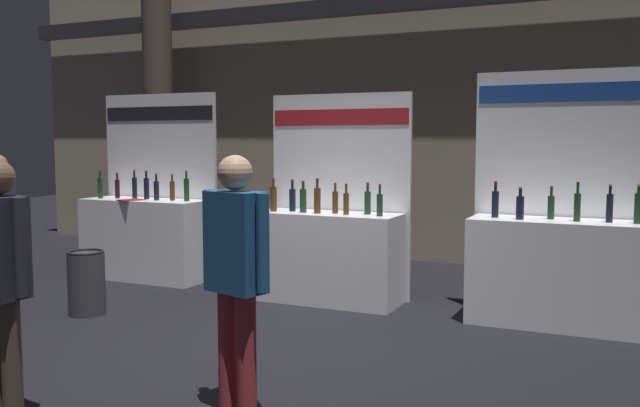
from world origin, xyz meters
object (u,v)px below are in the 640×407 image
at_px(exhibitor_booth_1, 329,248).
at_px(exhibitor_booth_2, 562,261).
at_px(visitor_1, 236,263).
at_px(visitor_5, 0,271).
at_px(exhibitor_booth_0, 147,231).
at_px(visitor_4, 0,214).
at_px(trash_bin, 87,283).

xyz_separation_m(exhibitor_booth_1, exhibitor_booth_2, (2.43, 0.01, 0.03)).
height_order(visitor_1, visitor_5, visitor_1).
height_order(exhibitor_booth_0, visitor_4, exhibitor_booth_0).
bearing_deg(exhibitor_booth_0, visitor_5, -62.23).
bearing_deg(trash_bin, exhibitor_booth_2, 19.69).
relative_size(visitor_1, visitor_4, 1.04).
height_order(trash_bin, visitor_1, visitor_1).
distance_m(exhibitor_booth_0, visitor_1, 4.76).
xyz_separation_m(exhibitor_booth_0, exhibitor_booth_1, (2.63, -0.18, -0.02)).
relative_size(exhibitor_booth_0, trash_bin, 3.61).
height_order(exhibitor_booth_2, visitor_5, exhibitor_booth_2).
height_order(exhibitor_booth_1, visitor_1, exhibitor_booth_1).
xyz_separation_m(exhibitor_booth_1, visitor_5, (-0.50, -3.86, 0.37)).
height_order(exhibitor_booth_0, visitor_5, exhibitor_booth_0).
bearing_deg(exhibitor_booth_0, exhibitor_booth_1, -3.94).
bearing_deg(trash_bin, visitor_1, -29.75).
relative_size(exhibitor_booth_2, visitor_1, 1.46).
bearing_deg(exhibitor_booth_2, exhibitor_booth_1, -179.79).
bearing_deg(exhibitor_booth_0, exhibitor_booth_2, -1.95).
relative_size(trash_bin, visitor_1, 0.39).
relative_size(visitor_4, visitor_5, 0.97).
bearing_deg(visitor_4, exhibitor_booth_1, -139.06).
relative_size(exhibitor_booth_1, trash_bin, 3.49).
xyz_separation_m(exhibitor_booth_2, visitor_5, (-2.93, -3.87, 0.35)).
distance_m(trash_bin, visitor_4, 1.56).
distance_m(exhibitor_booth_2, visitor_4, 6.02).
bearing_deg(exhibitor_booth_1, visitor_5, -97.43).
distance_m(exhibitor_booth_1, visitor_5, 3.91).
height_order(exhibitor_booth_1, visitor_5, exhibitor_booth_1).
xyz_separation_m(exhibitor_booth_2, visitor_4, (-5.85, -1.40, 0.33)).
relative_size(visitor_1, visitor_5, 1.01).
height_order(exhibitor_booth_0, trash_bin, exhibitor_booth_0).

